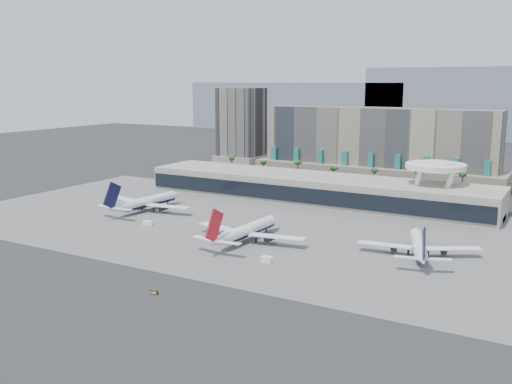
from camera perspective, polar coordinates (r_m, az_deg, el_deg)
The scene contains 14 objects.
ground at distance 184.27m, azimuth -8.32°, elevation -6.97°, with size 900.00×900.00×0.00m, color #232326.
apron_pad at distance 228.26m, azimuth 0.20°, elevation -3.31°, with size 260.00×130.00×0.06m, color #5B5B59.
mountain_ridge at distance 613.45m, azimuth 22.29°, elevation 7.72°, with size 680.00×60.00×70.00m.
hotel at distance 329.61m, azimuth 12.04°, elevation 3.86°, with size 140.00×30.00×42.00m.
office_tower at distance 395.72m, azimuth -1.45°, elevation 6.15°, with size 30.00×30.00×52.00m.
terminal at distance 274.83m, azimuth 5.83°, elevation 0.48°, with size 170.00×32.50×14.50m.
saucer_structure at distance 261.95m, azimuth 17.51°, elevation 2.15°, with size 26.00×26.00×21.89m.
palm_row at distance 303.81m, azimuth 9.75°, elevation 2.15°, with size 157.80×2.80×13.10m.
airliner_left at distance 256.88m, azimuth -10.92°, elevation -0.97°, with size 44.99×46.43×16.02m.
airliner_centre at distance 204.32m, azimuth -0.98°, elevation -3.88°, with size 44.78×46.13×15.92m.
airliner_right at distance 195.21m, azimuth 15.97°, elevation -5.16°, with size 38.55×39.89×14.24m.
service_vehicle_a at distance 231.63m, azimuth -10.76°, elevation -3.06°, with size 3.89×1.90×1.90m, color white.
service_vehicle_b at distance 181.88m, azimuth 1.15°, elevation -6.77°, with size 3.81×2.18×1.96m, color white.
taxiway_sign at distance 158.48m, azimuth -10.15°, elevation -9.87°, with size 2.21×0.96×1.01m.
Camera 1 is at (108.85, -137.50, 56.58)m, focal length 40.00 mm.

